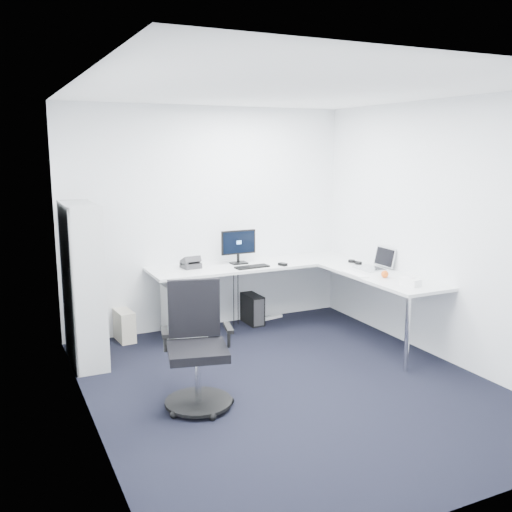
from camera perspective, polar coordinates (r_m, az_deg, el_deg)
name	(u,v)px	position (r m, az deg, el deg)	size (l,w,h in m)	color
ground	(289,385)	(5.54, 3.34, -12.75)	(4.20, 4.20, 0.00)	black
ceiling	(293,89)	(5.10, 3.69, 16.29)	(4.20, 4.20, 0.00)	white
wall_back	(208,219)	(7.04, -4.78, 3.75)	(3.60, 0.02, 2.70)	white
wall_front	(467,300)	(3.50, 20.36, -4.13)	(3.60, 0.02, 2.70)	white
wall_left	(86,261)	(4.57, -16.68, -0.51)	(0.02, 4.20, 2.70)	white
wall_right	(443,232)	(6.21, 18.22, 2.30)	(0.02, 4.20, 2.70)	white
l_desk	(274,301)	(6.81, 1.78, -4.57)	(2.77, 1.55, 0.81)	silver
drawer_pedestal	(184,312)	(6.75, -7.24, -5.60)	(0.41, 0.51, 0.63)	silver
bookshelf	(83,284)	(6.11, -16.92, -2.70)	(0.32, 0.83, 1.67)	#B0B2B2
task_chair	(198,348)	(4.92, -5.87, -9.11)	(0.60, 0.60, 1.08)	black
black_pc_tower	(252,309)	(7.28, -0.36, -5.32)	(0.17, 0.38, 0.37)	black
beige_pc_tower	(124,325)	(6.84, -13.06, -6.76)	(0.17, 0.38, 0.36)	beige
power_strip	(272,317)	(7.51, 1.59, -6.16)	(0.32, 0.05, 0.04)	white
monitor	(239,247)	(6.94, -1.74, 0.95)	(0.44, 0.14, 0.43)	black
black_keyboard	(252,267)	(6.75, -0.40, -1.09)	(0.41, 0.15, 0.02)	black
mouse	(283,264)	(6.87, 2.68, -0.84)	(0.06, 0.11, 0.03)	black
desk_phone	(191,262)	(6.77, -6.55, -0.60)	(0.20, 0.20, 0.14)	#2D2D2F
laptop	(370,259)	(6.77, 11.30, -0.26)	(0.36, 0.35, 0.25)	silver
white_keyboard	(355,274)	(6.48, 9.84, -1.78)	(0.11, 0.39, 0.01)	white
headphones	(355,261)	(7.11, 9.88, -0.51)	(0.13, 0.20, 0.05)	black
orange_fruit	(385,274)	(6.38, 12.75, -1.78)	(0.08, 0.08, 0.08)	#E55A14
tissue_box	(410,282)	(6.09, 15.17, -2.52)	(0.11, 0.21, 0.07)	white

